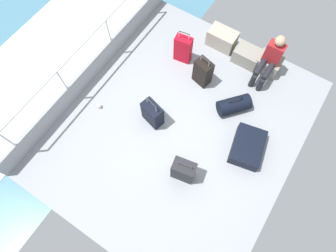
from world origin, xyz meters
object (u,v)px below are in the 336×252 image
(suitcase_2, at_px, (203,72))
(suitcase_1, at_px, (183,170))
(paper_cup, at_px, (99,106))
(passenger_seated, at_px, (270,59))
(suitcase_3, at_px, (183,49))
(cargo_crate_0, at_px, (222,39))
(cargo_crate_1, at_px, (247,56))
(suitcase_4, at_px, (247,147))
(duffel_bag, at_px, (234,105))
(suitcase_0, at_px, (153,114))
(cargo_crate_2, at_px, (268,64))

(suitcase_2, bearing_deg, suitcase_1, -69.16)
(paper_cup, bearing_deg, passenger_seated, 46.01)
(paper_cup, bearing_deg, suitcase_3, 68.19)
(cargo_crate_0, xyz_separation_m, suitcase_3, (-0.52, -0.80, 0.13))
(cargo_crate_1, height_order, passenger_seated, passenger_seated)
(cargo_crate_1, bearing_deg, paper_cup, -126.54)
(suitcase_4, relative_size, duffel_bag, 1.23)
(suitcase_4, distance_m, duffel_bag, 0.89)
(passenger_seated, distance_m, suitcase_0, 2.57)
(suitcase_3, xyz_separation_m, duffel_bag, (1.51, -0.50, -0.17))
(cargo_crate_2, xyz_separation_m, duffel_bag, (-0.15, -1.25, -0.02))
(cargo_crate_1, bearing_deg, passenger_seated, -15.39)
(suitcase_2, distance_m, suitcase_4, 1.74)
(duffel_bag, bearing_deg, suitcase_3, 161.59)
(cargo_crate_2, xyz_separation_m, suitcase_2, (-1.02, -1.01, 0.13))
(cargo_crate_2, height_order, paper_cup, cargo_crate_2)
(suitcase_4, bearing_deg, suitcase_2, 149.71)
(cargo_crate_1, distance_m, suitcase_3, 1.39)
(cargo_crate_0, xyz_separation_m, suitcase_2, (0.11, -1.06, 0.11))
(suitcase_1, bearing_deg, paper_cup, 173.32)
(paper_cup, bearing_deg, cargo_crate_2, 47.95)
(cargo_crate_0, bearing_deg, suitcase_1, -74.15)
(duffel_bag, relative_size, paper_cup, 6.97)
(cargo_crate_2, relative_size, suitcase_2, 0.71)
(cargo_crate_1, height_order, suitcase_1, suitcase_1)
(cargo_crate_0, xyz_separation_m, cargo_crate_2, (1.14, -0.05, -0.02))
(suitcase_1, xyz_separation_m, duffel_bag, (0.13, 1.71, -0.13))
(cargo_crate_0, bearing_deg, suitcase_3, -123.27)
(suitcase_3, xyz_separation_m, paper_cup, (-0.78, -1.96, -0.28))
(cargo_crate_0, xyz_separation_m, suitcase_1, (0.85, -3.01, 0.09))
(cargo_crate_0, distance_m, cargo_crate_2, 1.14)
(cargo_crate_0, height_order, suitcase_1, suitcase_1)
(suitcase_2, height_order, paper_cup, suitcase_2)
(suitcase_0, height_order, suitcase_3, suitcase_3)
(cargo_crate_0, height_order, cargo_crate_2, cargo_crate_0)
(cargo_crate_0, xyz_separation_m, suitcase_0, (-0.23, -2.38, 0.08))
(suitcase_0, height_order, suitcase_1, suitcase_0)
(suitcase_0, bearing_deg, suitcase_1, -30.05)
(cargo_crate_0, relative_size, suitcase_2, 0.87)
(cargo_crate_1, bearing_deg, cargo_crate_0, 171.81)
(duffel_bag, bearing_deg, suitcase_4, -45.51)
(duffel_bag, bearing_deg, cargo_crate_2, 83.21)
(passenger_seated, distance_m, suitcase_3, 1.77)
(suitcase_0, height_order, suitcase_4, suitcase_0)
(suitcase_4, bearing_deg, suitcase_0, -166.34)
(cargo_crate_1, distance_m, cargo_crate_2, 0.47)
(cargo_crate_1, xyz_separation_m, suitcase_0, (-0.89, -2.29, 0.11))
(suitcase_2, xyz_separation_m, duffel_bag, (0.87, -0.24, -0.15))
(cargo_crate_1, height_order, suitcase_0, suitcase_0)
(cargo_crate_1, height_order, suitcase_3, suitcase_3)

